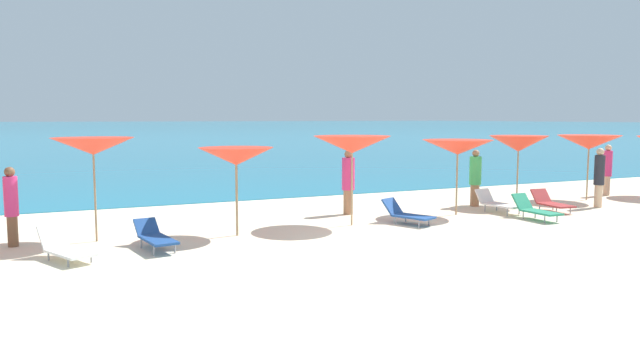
{
  "coord_description": "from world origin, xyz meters",
  "views": [
    {
      "loc": [
        -7.48,
        -11.59,
        2.84
      ],
      "look_at": [
        -0.94,
        2.63,
        1.2
      ],
      "focal_mm": 33.53,
      "sensor_mm": 36.0,
      "label": 1
    }
  ],
  "objects_px": {
    "umbrella_2": "(93,146)",
    "beachgoer_4": "(607,168)",
    "beachgoer_0": "(599,176)",
    "umbrella_6": "(519,144)",
    "beachgoer_3": "(348,181)",
    "umbrella_4": "(352,145)",
    "beachgoer_1": "(475,177)",
    "lounge_chair_7": "(498,203)",
    "umbrella_3": "(236,157)",
    "beachgoer_2": "(11,204)",
    "umbrella_7": "(589,142)",
    "lounge_chair_5": "(155,236)",
    "lounge_chair_8": "(551,202)",
    "lounge_chair_1": "(65,248)",
    "lounge_chair_6": "(535,209)",
    "umbrella_5": "(458,147)",
    "lounge_chair_3": "(407,213)"
  },
  "relations": [
    {
      "from": "beachgoer_1",
      "to": "beachgoer_3",
      "type": "height_order",
      "value": "beachgoer_3"
    },
    {
      "from": "umbrella_5",
      "to": "lounge_chair_1",
      "type": "bearing_deg",
      "value": -172.98
    },
    {
      "from": "umbrella_7",
      "to": "beachgoer_1",
      "type": "height_order",
      "value": "umbrella_7"
    },
    {
      "from": "umbrella_7",
      "to": "beachgoer_1",
      "type": "xyz_separation_m",
      "value": [
        -4.48,
        0.45,
        -1.04
      ]
    },
    {
      "from": "beachgoer_0",
      "to": "umbrella_7",
      "type": "bearing_deg",
      "value": 137.13
    },
    {
      "from": "lounge_chair_3",
      "to": "beachgoer_2",
      "type": "relative_size",
      "value": 0.86
    },
    {
      "from": "beachgoer_3",
      "to": "lounge_chair_3",
      "type": "bearing_deg",
      "value": 141.96
    },
    {
      "from": "umbrella_3",
      "to": "lounge_chair_7",
      "type": "height_order",
      "value": "umbrella_3"
    },
    {
      "from": "umbrella_7",
      "to": "lounge_chair_5",
      "type": "height_order",
      "value": "umbrella_7"
    },
    {
      "from": "beachgoer_0",
      "to": "beachgoer_4",
      "type": "height_order",
      "value": "beachgoer_0"
    },
    {
      "from": "lounge_chair_3",
      "to": "beachgoer_3",
      "type": "distance_m",
      "value": 2.33
    },
    {
      "from": "umbrella_7",
      "to": "beachgoer_4",
      "type": "relative_size",
      "value": 1.2
    },
    {
      "from": "umbrella_2",
      "to": "lounge_chair_8",
      "type": "distance_m",
      "value": 13.09
    },
    {
      "from": "lounge_chair_1",
      "to": "beachgoer_2",
      "type": "xyz_separation_m",
      "value": [
        -1.0,
        1.86,
        0.7
      ]
    },
    {
      "from": "lounge_chair_1",
      "to": "beachgoer_2",
      "type": "height_order",
      "value": "beachgoer_2"
    },
    {
      "from": "lounge_chair_7",
      "to": "beachgoer_3",
      "type": "relative_size",
      "value": 0.83
    },
    {
      "from": "umbrella_5",
      "to": "lounge_chair_1",
      "type": "height_order",
      "value": "umbrella_5"
    },
    {
      "from": "umbrella_2",
      "to": "lounge_chair_7",
      "type": "relative_size",
      "value": 1.53
    },
    {
      "from": "lounge_chair_7",
      "to": "lounge_chair_8",
      "type": "relative_size",
      "value": 1.07
    },
    {
      "from": "beachgoer_1",
      "to": "umbrella_2",
      "type": "bearing_deg",
      "value": -60.31
    },
    {
      "from": "lounge_chair_6",
      "to": "beachgoer_4",
      "type": "bearing_deg",
      "value": 23.35
    },
    {
      "from": "umbrella_7",
      "to": "lounge_chair_5",
      "type": "bearing_deg",
      "value": -173.37
    },
    {
      "from": "lounge_chair_6",
      "to": "beachgoer_2",
      "type": "bearing_deg",
      "value": 169.53
    },
    {
      "from": "umbrella_2",
      "to": "umbrella_6",
      "type": "height_order",
      "value": "umbrella_2"
    },
    {
      "from": "umbrella_6",
      "to": "lounge_chair_3",
      "type": "relative_size",
      "value": 1.49
    },
    {
      "from": "umbrella_4",
      "to": "beachgoer_1",
      "type": "bearing_deg",
      "value": 14.91
    },
    {
      "from": "lounge_chair_7",
      "to": "beachgoer_0",
      "type": "xyz_separation_m",
      "value": [
        3.57,
        -0.54,
        0.72
      ]
    },
    {
      "from": "beachgoer_0",
      "to": "beachgoer_1",
      "type": "xyz_separation_m",
      "value": [
        -3.38,
        1.86,
        -0.06
      ]
    },
    {
      "from": "lounge_chair_5",
      "to": "beachgoer_3",
      "type": "distance_m",
      "value": 6.48
    },
    {
      "from": "umbrella_2",
      "to": "beachgoer_4",
      "type": "relative_size",
      "value": 1.28
    },
    {
      "from": "umbrella_4",
      "to": "beachgoer_3",
      "type": "xyz_separation_m",
      "value": [
        0.75,
        1.64,
        -1.14
      ]
    },
    {
      "from": "umbrella_5",
      "to": "umbrella_4",
      "type": "bearing_deg",
      "value": -176.05
    },
    {
      "from": "umbrella_6",
      "to": "beachgoer_3",
      "type": "relative_size",
      "value": 1.19
    },
    {
      "from": "umbrella_3",
      "to": "umbrella_4",
      "type": "distance_m",
      "value": 3.17
    },
    {
      "from": "umbrella_3",
      "to": "umbrella_4",
      "type": "height_order",
      "value": "umbrella_4"
    },
    {
      "from": "umbrella_7",
      "to": "lounge_chair_8",
      "type": "bearing_deg",
      "value": -155.68
    },
    {
      "from": "beachgoer_0",
      "to": "beachgoer_1",
      "type": "relative_size",
      "value": 1.04
    },
    {
      "from": "lounge_chair_1",
      "to": "lounge_chair_8",
      "type": "height_order",
      "value": "lounge_chair_1"
    },
    {
      "from": "beachgoer_1",
      "to": "lounge_chair_1",
      "type": "bearing_deg",
      "value": -52.8
    },
    {
      "from": "lounge_chair_7",
      "to": "umbrella_5",
      "type": "bearing_deg",
      "value": 165.73
    },
    {
      "from": "lounge_chair_1",
      "to": "beachgoer_0",
      "type": "height_order",
      "value": "beachgoer_0"
    },
    {
      "from": "umbrella_4",
      "to": "beachgoer_0",
      "type": "height_order",
      "value": "umbrella_4"
    },
    {
      "from": "lounge_chair_8",
      "to": "beachgoer_0",
      "type": "relative_size",
      "value": 0.77
    },
    {
      "from": "lounge_chair_1",
      "to": "lounge_chair_8",
      "type": "distance_m",
      "value": 13.63
    },
    {
      "from": "umbrella_3",
      "to": "lounge_chair_7",
      "type": "xyz_separation_m",
      "value": [
        8.15,
        0.14,
        -1.62
      ]
    },
    {
      "from": "beachgoer_3",
      "to": "lounge_chair_8",
      "type": "bearing_deg",
      "value": -165.35
    },
    {
      "from": "umbrella_4",
      "to": "lounge_chair_5",
      "type": "xyz_separation_m",
      "value": [
        -5.22,
        -0.8,
        -1.85
      ]
    },
    {
      "from": "lounge_chair_7",
      "to": "beachgoer_2",
      "type": "relative_size",
      "value": 0.88
    },
    {
      "from": "lounge_chair_6",
      "to": "lounge_chair_8",
      "type": "distance_m",
      "value": 1.76
    },
    {
      "from": "umbrella_4",
      "to": "lounge_chair_7",
      "type": "relative_size",
      "value": 1.51
    }
  ]
}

